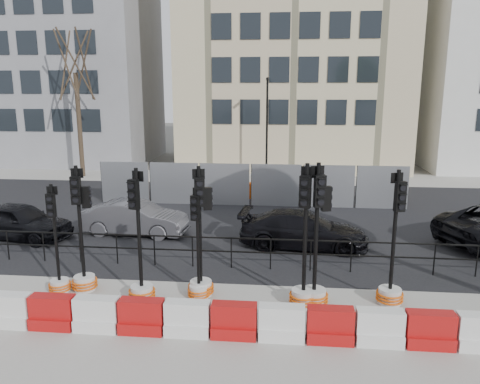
# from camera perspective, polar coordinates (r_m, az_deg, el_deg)

# --- Properties ---
(ground) EXTENTS (120.00, 120.00, 0.00)m
(ground) POSITION_cam_1_polar(r_m,az_deg,el_deg) (13.47, -1.66, -11.20)
(ground) COLOR #51514C
(ground) RESTS_ON ground
(sidewalk_near) EXTENTS (40.00, 6.00, 0.02)m
(sidewalk_near) POSITION_cam_1_polar(r_m,az_deg,el_deg) (10.82, -3.73, -17.55)
(sidewalk_near) COLOR gray
(sidewalk_near) RESTS_ON ground
(road) EXTENTS (40.00, 14.00, 0.03)m
(road) POSITION_cam_1_polar(r_m,az_deg,el_deg) (20.04, 0.83, -3.08)
(road) COLOR black
(road) RESTS_ON ground
(sidewalk_far) EXTENTS (40.00, 4.00, 0.02)m
(sidewalk_far) POSITION_cam_1_polar(r_m,az_deg,el_deg) (28.78, 2.30, 1.76)
(sidewalk_far) COLOR gray
(sidewalk_far) RESTS_ON ground
(building_grey) EXTENTS (11.00, 9.06, 14.00)m
(building_grey) POSITION_cam_1_polar(r_m,az_deg,el_deg) (37.61, -19.56, 14.32)
(building_grey) COLOR gray
(building_grey) RESTS_ON ground
(building_cream) EXTENTS (15.00, 10.06, 18.00)m
(building_cream) POSITION_cam_1_polar(r_m,az_deg,el_deg) (34.39, 6.55, 18.51)
(building_cream) COLOR beige
(building_cream) RESTS_ON ground
(kerb_railing) EXTENTS (18.00, 0.04, 1.00)m
(kerb_railing) POSITION_cam_1_polar(r_m,az_deg,el_deg) (14.33, -1.07, -6.76)
(kerb_railing) COLOR black
(kerb_railing) RESTS_ON ground
(heras_fencing) EXTENTS (14.33, 1.72, 2.00)m
(heras_fencing) POSITION_cam_1_polar(r_m,az_deg,el_deg) (22.53, 0.17, 0.53)
(heras_fencing) COLOR #92949A
(heras_fencing) RESTS_ON ground
(lamp_post_far) EXTENTS (0.12, 0.56, 6.00)m
(lamp_post_far) POSITION_cam_1_polar(r_m,az_deg,el_deg) (27.31, 3.30, 7.96)
(lamp_post_far) COLOR black
(lamp_post_far) RESTS_ON ground
(tree_bare_far) EXTENTS (2.00, 2.00, 9.00)m
(tree_bare_far) POSITION_cam_1_polar(r_m,az_deg,el_deg) (30.46, -19.47, 14.23)
(tree_bare_far) COLOR #473828
(tree_bare_far) RESTS_ON ground
(barrier_row) EXTENTS (12.55, 0.50, 0.80)m
(barrier_row) POSITION_cam_1_polar(r_m,az_deg,el_deg) (10.82, -3.58, -15.39)
(barrier_row) COLOR #B60E15
(barrier_row) RESTS_ON ground
(traffic_signal_a) EXTENTS (0.59, 0.59, 3.01)m
(traffic_signal_a) POSITION_cam_1_polar(r_m,az_deg,el_deg) (13.65, -21.26, -8.96)
(traffic_signal_a) COLOR silver
(traffic_signal_a) RESTS_ON ground
(traffic_signal_b) EXTENTS (0.68, 0.68, 3.47)m
(traffic_signal_b) POSITION_cam_1_polar(r_m,az_deg,el_deg) (13.46, -18.55, -8.11)
(traffic_signal_b) COLOR silver
(traffic_signal_b) RESTS_ON ground
(traffic_signal_c) EXTENTS (0.69, 0.69, 3.52)m
(traffic_signal_c) POSITION_cam_1_polar(r_m,az_deg,el_deg) (12.48, -12.02, -9.87)
(traffic_signal_c) COLOR silver
(traffic_signal_c) RESTS_ON ground
(traffic_signal_d) EXTENTS (0.69, 0.69, 3.52)m
(traffic_signal_d) POSITION_cam_1_polar(r_m,az_deg,el_deg) (12.51, -4.77, -9.02)
(traffic_signal_d) COLOR silver
(traffic_signal_d) RESTS_ON ground
(traffic_signal_e) EXTENTS (0.60, 0.60, 3.05)m
(traffic_signal_e) POSITION_cam_1_polar(r_m,az_deg,el_deg) (12.44, -5.09, -10.19)
(traffic_signal_e) COLOR silver
(traffic_signal_e) RESTS_ON ground
(traffic_signal_f) EXTENTS (0.73, 0.73, 3.69)m
(traffic_signal_f) POSITION_cam_1_polar(r_m,az_deg,el_deg) (12.07, 9.18, -9.76)
(traffic_signal_f) COLOR silver
(traffic_signal_f) RESTS_ON ground
(traffic_signal_g) EXTENTS (0.73, 0.73, 3.68)m
(traffic_signal_g) POSITION_cam_1_polar(r_m,az_deg,el_deg) (12.04, 7.77, -10.38)
(traffic_signal_g) COLOR silver
(traffic_signal_g) RESTS_ON ground
(traffic_signal_h) EXTENTS (0.69, 0.69, 3.51)m
(traffic_signal_h) POSITION_cam_1_polar(r_m,az_deg,el_deg) (12.66, 17.96, -9.91)
(traffic_signal_h) COLOR silver
(traffic_signal_h) RESTS_ON ground
(car_a) EXTENTS (3.12, 4.55, 1.34)m
(car_a) POSITION_cam_1_polar(r_m,az_deg,el_deg) (18.93, -25.34, -3.22)
(car_a) COLOR black
(car_a) RESTS_ON ground
(car_b) EXTENTS (2.06, 4.18, 1.30)m
(car_b) POSITION_cam_1_polar(r_m,az_deg,el_deg) (18.04, -12.66, -3.09)
(car_b) COLOR #46464B
(car_b) RESTS_ON ground
(car_c) EXTENTS (2.70, 4.79, 1.28)m
(car_c) POSITION_cam_1_polar(r_m,az_deg,el_deg) (16.37, 7.75, -4.55)
(car_c) COLOR black
(car_c) RESTS_ON ground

